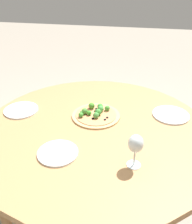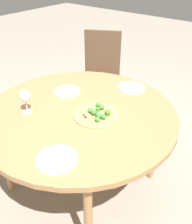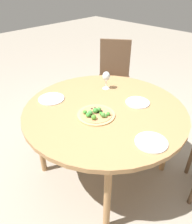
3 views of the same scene
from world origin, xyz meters
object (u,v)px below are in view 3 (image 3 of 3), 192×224
object	(u,v)px
plate_far	(138,102)
chair_2	(114,76)
wine_glass	(106,77)
plate_side	(151,142)
pizza	(96,114)
plate_near	(51,99)

from	to	relation	value
plate_far	chair_2	bearing A→B (deg)	141.71
wine_glass	plate_side	distance (m)	0.82
pizza	plate_side	distance (m)	0.48
plate_far	plate_side	world-z (taller)	same
pizza	wine_glass	world-z (taller)	wine_glass
chair_2	plate_far	distance (m)	1.01
plate_near	plate_side	world-z (taller)	same
wine_glass	plate_near	distance (m)	0.53
plate_side	plate_far	bearing A→B (deg)	135.39
wine_glass	plate_side	xyz separation A→B (m)	(0.73, -0.37, -0.11)
pizza	plate_side	bearing A→B (deg)	3.34
chair_2	pizza	xyz separation A→B (m)	(0.66, -1.00, 0.21)
chair_2	plate_near	distance (m)	1.12
plate_near	pizza	bearing A→B (deg)	11.19
plate_near	plate_side	distance (m)	0.93
pizza	chair_2	bearing A→B (deg)	123.61
plate_near	plate_side	xyz separation A→B (m)	(0.93, 0.12, 0.00)
chair_2	pizza	bearing A→B (deg)	-92.66
wine_glass	plate_far	size ratio (longest dim) A/B	0.84
pizza	plate_far	size ratio (longest dim) A/B	1.46
pizza	plate_near	distance (m)	0.46
wine_glass	plate_far	world-z (taller)	wine_glass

